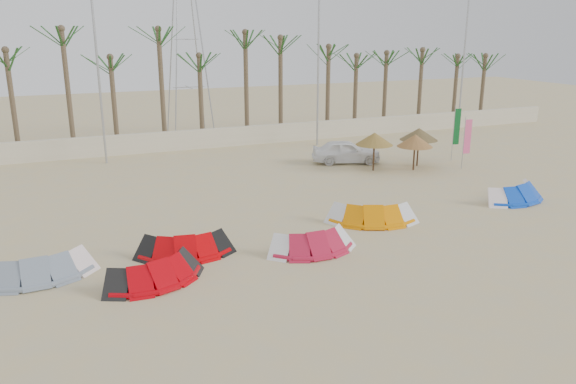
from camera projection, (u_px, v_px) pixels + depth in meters
name	position (u px, v px, depth m)	size (l,w,h in m)	color
ground	(359.00, 278.00, 18.20)	(120.00, 120.00, 0.00)	tan
boundary_wall	(196.00, 139.00, 37.52)	(60.00, 0.30, 1.30)	beige
palm_line	(197.00, 49.00, 37.46)	(52.00, 4.00, 7.70)	brown
lamp_b	(98.00, 65.00, 32.11)	(1.25, 0.14, 11.00)	#A5A8AD
lamp_c	(319.00, 60.00, 37.26)	(1.25, 0.14, 11.00)	#A5A8AD
lamp_d	(464.00, 56.00, 41.68)	(1.25, 0.14, 11.00)	#A5A8AD
pylon	(191.00, 133.00, 43.38)	(3.00, 3.00, 14.00)	#A5A8AD
kite_grey	(35.00, 264.00, 18.29)	(3.73, 1.70, 0.90)	gray
kite_red_left	(153.00, 268.00, 18.00)	(3.66, 2.41, 0.90)	#B40008
kite_red_mid	(183.00, 242.00, 20.15)	(3.55, 2.00, 0.90)	#C20005
kite_red_right	(309.00, 239.00, 20.47)	(3.27, 1.55, 0.90)	#B21532
kite_orange	(368.00, 211.00, 23.56)	(4.04, 2.72, 0.90)	orange
kite_blue	(511.00, 190.00, 26.53)	(3.78, 2.19, 0.90)	blue
parasol_left	(374.00, 139.00, 31.45)	(2.11, 2.11, 2.19)	#4C331E
parasol_mid	(419.00, 134.00, 32.53)	(2.21, 2.21, 2.24)	#4C331E
parasol_right	(415.00, 141.00, 31.61)	(2.02, 2.02, 2.06)	#4C331E
flag_pink	(466.00, 138.00, 31.91)	(0.45, 0.09, 3.02)	#A5A8AD
flag_green	(456.00, 128.00, 33.88)	(0.45, 0.06, 3.35)	#A5A8AD
car	(346.00, 152.00, 33.58)	(1.64, 4.07, 1.39)	white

